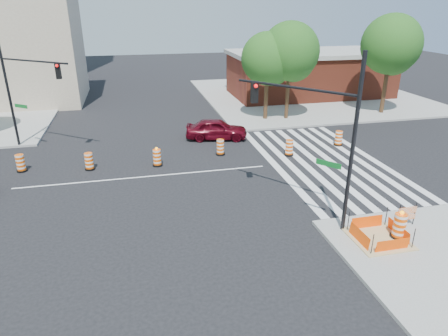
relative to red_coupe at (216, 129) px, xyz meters
The scene contains 21 objects.
ground 7.94m from the red_coupe, 132.99° to the right, with size 120.00×120.00×0.00m, color black.
sidewalk_ne 17.57m from the red_coupe, 44.10° to the left, with size 22.00×22.00×0.15m, color gray.
crosswalk_east 8.06m from the red_coupe, 46.10° to the right, with size 6.75×13.50×0.01m.
lane_centerline 7.94m from the red_coupe, 132.99° to the right, with size 14.00×0.12×0.01m, color silver.
excavation_pit 15.22m from the red_coupe, 76.27° to the right, with size 2.20×2.20×0.90m.
brick_storefront 17.63m from the red_coupe, 44.10° to the left, with size 16.50×8.50×4.60m.
beige_midrise 24.16m from the red_coupe, 136.99° to the left, with size 14.00×10.00×10.00m, color tan.
red_coupe is the anchor object (origin of this frame).
signal_pole_se 13.17m from the red_coupe, 82.69° to the right, with size 3.61×4.44×7.40m.
signal_pole_nw 12.91m from the red_coupe, behind, with size 4.47×3.57×7.41m.
pit_drum 15.51m from the red_coupe, 73.35° to the right, with size 0.64×0.64×1.25m.
barricade 15.05m from the red_coupe, 69.10° to the right, with size 0.90×0.08×1.05m.
tree_north_c 7.71m from the red_coupe, 38.69° to the left, with size 4.21×4.21×7.16m.
tree_north_d 9.10m from the red_coupe, 29.04° to the left, with size 4.66×4.66×7.93m.
tree_north_e 16.99m from the red_coupe, 13.14° to the left, with size 4.97×4.97×8.45m.
median_drum_1 12.81m from the red_coupe, 164.97° to the right, with size 0.60×0.60×1.02m.
median_drum_2 9.38m from the red_coupe, 155.21° to the right, with size 0.60×0.60×1.02m.
median_drum_3 6.24m from the red_coupe, 137.16° to the right, with size 0.60×0.60×1.18m.
median_drum_4 3.28m from the red_coupe, 97.73° to the right, with size 0.60×0.60×1.02m.
median_drum_5 5.82m from the red_coupe, 48.49° to the right, with size 0.60×0.60×1.02m.
median_drum_6 8.57m from the red_coupe, 22.63° to the right, with size 0.60×0.60×1.02m.
Camera 1 is at (-0.34, -21.21, 9.09)m, focal length 32.00 mm.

